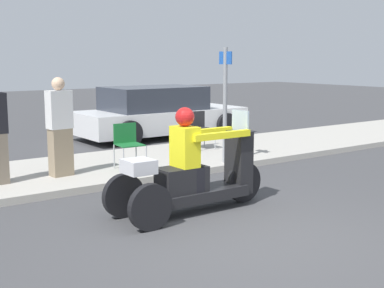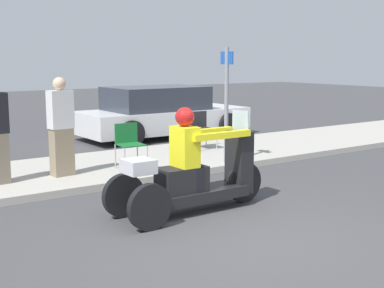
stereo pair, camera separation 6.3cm
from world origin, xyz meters
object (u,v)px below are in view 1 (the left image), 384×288
Objects in this scene: spectator_end_of_line at (60,129)px; folding_chair_set_back at (128,141)px; street_sign at (225,100)px; motorcycle_trike at (193,175)px; folding_chair_curbside at (199,126)px; parked_car_lot_center at (159,113)px.

spectator_end_of_line is 1.27m from folding_chair_set_back.
street_sign reaches higher than spectator_end_of_line.
motorcycle_trike is 4.61m from folding_chair_curbside.
parked_car_lot_center is at bearing 50.91° from folding_chair_set_back.
folding_chair_curbside is 2.72m from parked_car_lot_center.
motorcycle_trike is 1.10× the size of street_sign.
spectator_end_of_line reaches higher than folding_chair_set_back.
folding_chair_set_back is 0.18× the size of parked_car_lot_center.
folding_chair_set_back is at bearing -6.03° from spectator_end_of_line.
street_sign reaches higher than folding_chair_set_back.
folding_chair_curbside is 0.37× the size of street_sign.
motorcycle_trike is 7.17m from parked_car_lot_center.
folding_chair_curbside is at bearing 70.50° from street_sign.
motorcycle_trike is 0.53× the size of parked_car_lot_center.
spectator_end_of_line is 2.05× the size of folding_chair_set_back.
motorcycle_trike is at bearing -127.65° from folding_chair_curbside.
street_sign is (-1.17, -4.25, 0.67)m from parked_car_lot_center.
folding_chair_set_back is 4.72m from parked_car_lot_center.
street_sign reaches higher than folding_chair_curbside.
motorcycle_trike is at bearing -118.51° from parked_car_lot_center.
street_sign is at bearing -109.50° from folding_chair_curbside.
motorcycle_trike reaches higher than folding_chair_curbside.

